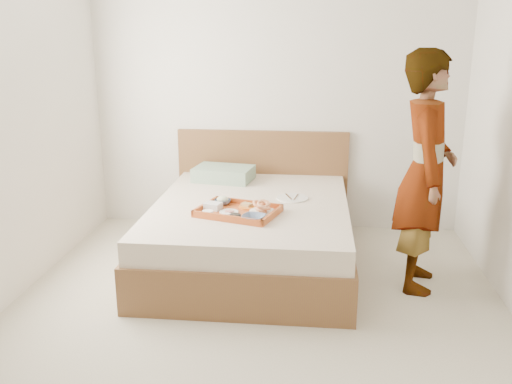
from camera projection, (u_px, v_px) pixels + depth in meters
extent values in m
cube|color=beige|center=(253.00, 324.00, 3.66)|extent=(3.50, 4.00, 0.01)
cube|color=silver|center=(276.00, 94.00, 5.21)|extent=(3.50, 0.01, 2.60)
cube|color=silver|center=(165.00, 265.00, 1.39)|extent=(3.50, 0.01, 2.60)
cube|color=brown|center=(251.00, 233.00, 4.55)|extent=(1.65, 2.00, 0.53)
cube|color=brown|center=(262.00, 179.00, 5.42)|extent=(1.65, 0.06, 0.95)
cube|color=#909F8D|center=(224.00, 174.00, 5.14)|extent=(0.57, 0.44, 0.13)
cube|color=#C1571F|center=(238.00, 211.00, 4.19)|extent=(0.68, 0.57, 0.05)
cylinder|color=white|center=(262.00, 212.00, 4.18)|extent=(0.25, 0.25, 0.01)
imported|color=navy|center=(254.00, 218.00, 4.00)|extent=(0.20, 0.20, 0.04)
cylinder|color=black|center=(235.00, 217.00, 4.04)|extent=(0.11, 0.11, 0.03)
cylinder|color=white|center=(229.00, 212.00, 4.18)|extent=(0.18, 0.18, 0.01)
cylinder|color=orange|center=(248.00, 207.00, 4.30)|extent=(0.18, 0.18, 0.01)
imported|color=navy|center=(223.00, 202.00, 4.38)|extent=(0.16, 0.16, 0.04)
cube|color=silver|center=(213.00, 206.00, 4.25)|extent=(0.15, 0.13, 0.05)
cylinder|color=white|center=(208.00, 213.00, 4.13)|extent=(0.11, 0.11, 0.03)
cylinder|color=white|center=(292.00, 198.00, 4.58)|extent=(0.27, 0.27, 0.01)
imported|color=beige|center=(425.00, 173.00, 4.01)|extent=(0.51, 0.70, 1.76)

